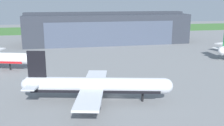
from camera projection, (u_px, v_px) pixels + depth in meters
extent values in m
plane|color=slate|center=(114.00, 97.00, 68.47)|extent=(440.00, 440.00, 0.00)
cube|color=#3E7033|center=(74.00, 30.00, 222.16)|extent=(440.00, 56.00, 0.08)
cube|color=#2D333D|center=(106.00, 28.00, 153.93)|extent=(92.60, 28.17, 16.70)
cube|color=#424C60|center=(111.00, 34.00, 140.78)|extent=(70.38, 0.30, 13.36)
cube|color=#2D333D|center=(106.00, 13.00, 151.82)|extent=(92.60, 6.76, 1.20)
sphere|color=silver|center=(28.00, 59.00, 92.93)|extent=(3.82, 3.82, 3.82)
cylinder|color=black|center=(10.00, 67.00, 94.39)|extent=(0.56, 0.56, 2.34)
cylinder|color=silver|center=(96.00, 85.00, 64.77)|extent=(34.37, 11.80, 3.90)
sphere|color=silver|center=(165.00, 86.00, 64.23)|extent=(3.74, 3.74, 3.74)
sphere|color=silver|center=(27.00, 84.00, 65.30)|extent=(3.04, 3.04, 3.04)
cube|color=black|center=(96.00, 89.00, 65.02)|extent=(31.70, 11.19, 0.68)
cube|color=black|center=(37.00, 64.00, 63.97)|extent=(4.44, 1.43, 6.63)
cube|color=silver|center=(31.00, 87.00, 62.30)|extent=(4.28, 6.03, 0.28)
cube|color=silver|center=(39.00, 80.00, 67.99)|extent=(4.28, 6.03, 0.28)
cube|color=silver|center=(89.00, 99.00, 57.20)|extent=(8.55, 14.62, 0.56)
cube|color=silver|center=(96.00, 78.00, 72.61)|extent=(8.55, 14.62, 0.56)
cylinder|color=gray|center=(93.00, 103.00, 58.56)|extent=(4.10, 2.95, 2.14)
cylinder|color=gray|center=(98.00, 84.00, 71.84)|extent=(4.10, 2.95, 2.14)
cylinder|color=black|center=(143.00, 97.00, 65.12)|extent=(0.56, 0.56, 2.19)
cylinder|color=black|center=(89.00, 100.00, 63.54)|extent=(0.56, 0.56, 2.19)
cylinder|color=black|center=(91.00, 94.00, 67.52)|extent=(0.56, 0.56, 2.19)
sphere|color=white|center=(222.00, 51.00, 107.50)|extent=(2.90, 2.90, 2.90)
cube|color=white|center=(219.00, 48.00, 110.86)|extent=(4.84, 6.00, 0.28)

